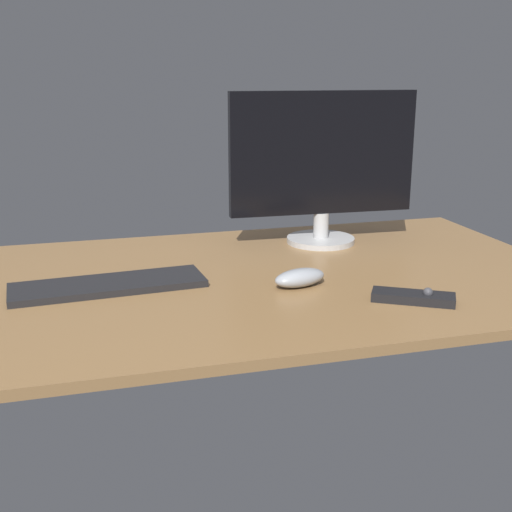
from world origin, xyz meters
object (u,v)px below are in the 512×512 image
object	(u,v)px
monitor	(323,163)
keyboard	(108,284)
computer_mouse	(300,278)
media_remote	(414,297)

from	to	relation	value
monitor	keyboard	bearing A→B (deg)	-155.48
monitor	computer_mouse	distance (cm)	41.65
monitor	media_remote	distance (cm)	51.76
monitor	media_remote	world-z (taller)	monitor
keyboard	media_remote	bearing A→B (deg)	-27.63
keyboard	computer_mouse	xyz separation A→B (cm)	(38.77, -9.87, 1.15)
monitor	keyboard	size ratio (longest dim) A/B	1.22
monitor	keyboard	xyz separation A→B (cm)	(-56.03, -22.97, -20.08)
computer_mouse	media_remote	size ratio (longest dim) A/B	0.71
monitor	media_remote	bearing A→B (deg)	-86.36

